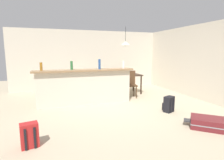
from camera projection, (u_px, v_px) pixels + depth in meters
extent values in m
cube|color=#BCAD8E|center=(114.00, 108.00, 5.23)|extent=(13.00, 13.00, 0.05)
cube|color=beige|center=(91.00, 60.00, 7.90)|extent=(6.60, 0.10, 2.50)
cube|color=beige|center=(194.00, 62.00, 6.27)|extent=(0.10, 6.00, 2.50)
cube|color=beige|center=(86.00, 88.00, 5.44)|extent=(2.80, 0.20, 1.03)
cube|color=#93704C|center=(85.00, 70.00, 5.36)|extent=(2.96, 0.40, 0.05)
cylinder|color=#9E661E|center=(41.00, 66.00, 5.03)|extent=(0.07, 0.07, 0.22)
cylinder|color=#2D6B38|center=(72.00, 65.00, 5.25)|extent=(0.07, 0.07, 0.25)
cylinder|color=#284C89|center=(99.00, 64.00, 5.41)|extent=(0.07, 0.07, 0.30)
cylinder|color=silver|center=(124.00, 65.00, 5.76)|extent=(0.07, 0.07, 0.23)
cube|color=#332319|center=(126.00, 75.00, 6.93)|extent=(1.10, 0.80, 0.04)
cylinder|color=#332319|center=(117.00, 87.00, 6.51)|extent=(0.06, 0.06, 0.70)
cylinder|color=#332319|center=(141.00, 85.00, 6.82)|extent=(0.06, 0.06, 0.70)
cylinder|color=#332319|center=(111.00, 84.00, 7.15)|extent=(0.06, 0.06, 0.70)
cylinder|color=#332319|center=(133.00, 82.00, 7.46)|extent=(0.06, 0.06, 0.70)
cube|color=#4C331E|center=(131.00, 85.00, 6.34)|extent=(0.47, 0.47, 0.04)
cube|color=#4C331E|center=(130.00, 77.00, 6.47)|extent=(0.40, 0.11, 0.48)
cylinder|color=#4C331E|center=(127.00, 93.00, 6.19)|extent=(0.04, 0.04, 0.41)
cylinder|color=#4C331E|center=(136.00, 92.00, 6.24)|extent=(0.04, 0.04, 0.41)
cylinder|color=#4C331E|center=(125.00, 91.00, 6.51)|extent=(0.04, 0.04, 0.41)
cylinder|color=#4C331E|center=(134.00, 90.00, 6.55)|extent=(0.04, 0.04, 0.41)
cylinder|color=black|center=(126.00, 34.00, 6.63)|extent=(0.01, 0.01, 0.54)
cone|color=white|center=(125.00, 43.00, 6.68)|extent=(0.34, 0.34, 0.14)
sphere|color=white|center=(125.00, 45.00, 6.69)|extent=(0.07, 0.07, 0.07)
cube|color=maroon|center=(208.00, 123.00, 3.79)|extent=(0.83, 0.81, 0.22)
cube|color=gray|center=(208.00, 123.00, 3.79)|extent=(0.84, 0.83, 0.02)
cube|color=#2D2D33|center=(187.00, 120.00, 3.95)|extent=(0.22, 0.23, 0.02)
cube|color=red|center=(29.00, 135.00, 3.02)|extent=(0.31, 0.23, 0.42)
cube|color=maroon|center=(29.00, 137.00, 3.13)|extent=(0.23, 0.10, 0.19)
cube|color=black|center=(35.00, 138.00, 2.97)|extent=(0.04, 0.03, 0.36)
cube|color=black|center=(26.00, 140.00, 2.90)|extent=(0.04, 0.03, 0.36)
cube|color=black|center=(169.00, 104.00, 4.82)|extent=(0.33, 0.28, 0.42)
cube|color=black|center=(165.00, 106.00, 4.91)|extent=(0.22, 0.15, 0.19)
cube|color=black|center=(174.00, 105.00, 4.80)|extent=(0.04, 0.04, 0.36)
cube|color=black|center=(171.00, 106.00, 4.70)|extent=(0.04, 0.04, 0.36)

